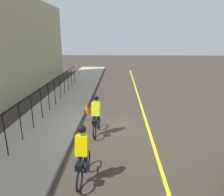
{
  "coord_description": "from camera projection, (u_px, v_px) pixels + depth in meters",
  "views": [
    {
      "loc": [
        -9.06,
        -0.17,
        4.27
      ],
      "look_at": [
        1.95,
        0.2,
        1.0
      ],
      "focal_mm": 33.62,
      "sensor_mm": 36.0,
      "label": 1
    }
  ],
  "objects": [
    {
      "name": "cyclist_follow",
      "position": [
        82.0,
        154.0,
        6.21
      ],
      "size": [
        1.71,
        0.38,
        1.83
      ],
      "rotation": [
        0.0,
        0.0,
        -0.07
      ],
      "color": "black",
      "rests_on": "ground"
    },
    {
      "name": "iron_fence",
      "position": [
        41.0,
        98.0,
        10.63
      ],
      "size": [
        16.49,
        0.04,
        1.6
      ],
      "color": "black",
      "rests_on": "sidewalk"
    },
    {
      "name": "sidewalk",
      "position": [
        44.0,
        128.0,
        9.99
      ],
      "size": [
        40.0,
        3.2,
        0.15
      ],
      "primitive_type": "cube",
      "color": "#A99D8A",
      "rests_on": "ground"
    },
    {
      "name": "lane_line_centre",
      "position": [
        149.0,
        130.0,
        9.85
      ],
      "size": [
        36.0,
        0.12,
        0.01
      ],
      "primitive_type": "cube",
      "color": "yellow",
      "rests_on": "ground"
    },
    {
      "name": "cyclist_lead",
      "position": [
        96.0,
        115.0,
        9.27
      ],
      "size": [
        1.71,
        0.38,
        1.83
      ],
      "rotation": [
        0.0,
        0.0,
        -0.07
      ],
      "color": "black",
      "rests_on": "ground"
    },
    {
      "name": "ground_plane",
      "position": [
        115.0,
        130.0,
        9.9
      ],
      "size": [
        80.0,
        80.0,
        0.0
      ],
      "primitive_type": "plane",
      "color": "#362F27"
    },
    {
      "name": "traffic_cone_near",
      "position": [
        87.0,
        108.0,
        12.05
      ],
      "size": [
        0.36,
        0.36,
        0.57
      ],
      "primitive_type": "cone",
      "color": "#E5550C",
      "rests_on": "ground"
    }
  ]
}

